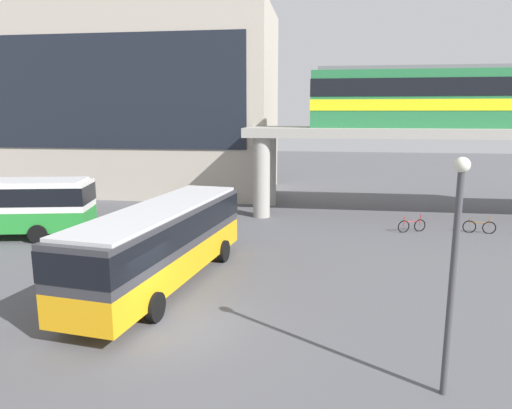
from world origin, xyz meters
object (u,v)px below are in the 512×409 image
train (477,97)px  bicycle_brown (479,227)px  station_building (127,103)px  bicycle_red (412,226)px  bus_main (163,237)px

train → bicycle_brown: (-0.61, -4.52, -7.43)m
station_building → bicycle_red: size_ratio=15.03×
bicycle_brown → bicycle_red: bearing=-176.2°
bicycle_red → train: bearing=47.5°
train → bicycle_red: 9.86m
bicycle_brown → bus_main: bearing=-145.3°
bus_main → bicycle_brown: bearing=34.7°
station_building → bus_main: size_ratio=2.24×
bus_main → bicycle_brown: size_ratio=6.32×
bicycle_red → station_building: bearing=151.4°
station_building → train: 27.48m
bicycle_red → bicycle_brown: (3.77, 0.25, 0.00)m
bus_main → bicycle_red: size_ratio=6.72×
station_building → bicycle_brown: 29.35m
train → bus_main: 22.50m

